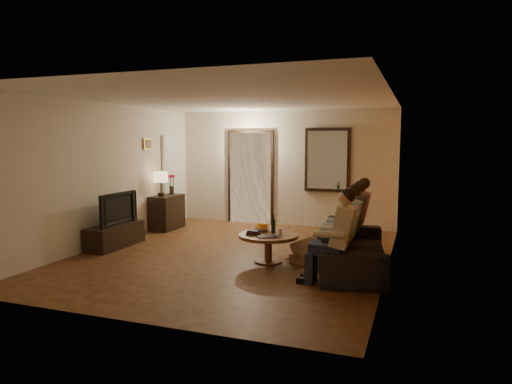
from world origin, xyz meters
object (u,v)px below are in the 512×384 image
(person_a, at_px, (338,241))
(tv, at_px, (114,209))
(table_lamp, at_px, (161,184))
(bowl, at_px, (262,229))
(dresser, at_px, (167,212))
(person_b, at_px, (345,232))
(coffee_table, at_px, (268,248))
(tv_stand, at_px, (115,236))
(person_d, at_px, (356,219))
(dog, at_px, (306,247))
(person_c, at_px, (351,225))
(sofa, at_px, (355,247))
(laptop, at_px, (269,237))
(wine_bottle, at_px, (273,224))

(person_a, bearing_deg, tv, 168.51)
(table_lamp, height_order, bowl, table_lamp)
(person_a, bearing_deg, dresser, 147.50)
(person_b, height_order, coffee_table, person_b)
(tv_stand, distance_m, tv, 0.50)
(tv_stand, bearing_deg, bowl, 3.29)
(person_d, relative_size, dog, 2.14)
(coffee_table, bearing_deg, person_a, -32.66)
(coffee_table, bearing_deg, dresser, 147.56)
(person_c, bearing_deg, person_d, 90.00)
(sofa, bearing_deg, person_b, 153.92)
(dresser, height_order, laptop, dresser)
(wine_bottle, height_order, laptop, wine_bottle)
(person_b, relative_size, wine_bottle, 3.87)
(person_c, bearing_deg, coffee_table, -161.47)
(dresser, xyz_separation_m, table_lamp, (0.00, -0.22, 0.64))
(wine_bottle, bearing_deg, dog, -1.45)
(person_b, relative_size, dog, 2.14)
(dresser, bearing_deg, sofa, -22.38)
(coffee_table, relative_size, laptop, 2.87)
(person_b, distance_m, dog, 0.77)
(person_c, height_order, coffee_table, person_c)
(dresser, bearing_deg, person_c, -19.28)
(tv, relative_size, wine_bottle, 3.27)
(dresser, height_order, person_c, person_c)
(person_d, bearing_deg, dog, -124.78)
(person_d, height_order, wine_bottle, person_d)
(dog, bearing_deg, person_b, -9.29)
(dresser, relative_size, laptop, 2.52)
(coffee_table, relative_size, wine_bottle, 3.05)
(tv, bearing_deg, sofa, -89.32)
(person_d, bearing_deg, coffee_table, -140.53)
(tv_stand, bearing_deg, coffee_table, -1.19)
(person_b, bearing_deg, dresser, 153.74)
(dresser, height_order, dog, dresser)
(laptop, bearing_deg, person_c, 4.93)
(bowl, bearing_deg, person_b, -16.15)
(laptop, bearing_deg, dog, 10.43)
(table_lamp, distance_m, tv_stand, 1.78)
(tv, height_order, laptop, tv)
(person_d, xyz_separation_m, dog, (-0.64, -0.93, -0.32))
(dresser, xyz_separation_m, tv, (0.00, -1.81, 0.33))
(table_lamp, bearing_deg, coffee_table, -29.28)
(sofa, bearing_deg, bowl, 78.26)
(coffee_table, height_order, bowl, bowl)
(person_b, xyz_separation_m, person_c, (0.00, 0.60, 0.00))
(sofa, bearing_deg, tv, 83.04)
(table_lamp, relative_size, tv_stand, 0.44)
(dresser, distance_m, sofa, 4.62)
(coffee_table, bearing_deg, wine_bottle, 63.43)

